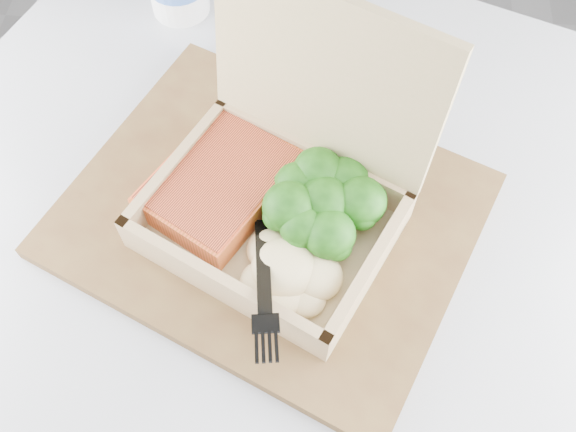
{
  "coord_description": "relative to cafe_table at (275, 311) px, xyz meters",
  "views": [
    {
      "loc": [
        0.71,
        0.22,
        1.3
      ],
      "look_at": [
        0.69,
        0.52,
        0.79
      ],
      "focal_mm": 40.0,
      "sensor_mm": 36.0,
      "label": 1
    }
  ],
  "objects": [
    {
      "name": "broccoli_pile",
      "position": [
        0.05,
        0.01,
        0.24
      ],
      "size": [
        0.11,
        0.11,
        0.04
      ],
      "primitive_type": null,
      "color": "#2B7A1B",
      "rests_on": "takeout_container"
    },
    {
      "name": "serving_tray",
      "position": [
        -0.0,
        0.02,
        0.2
      ],
      "size": [
        0.47,
        0.43,
        0.02
      ],
      "primitive_type": "cube",
      "rotation": [
        0.0,
        0.0,
        -0.4
      ],
      "color": "brown",
      "rests_on": "cafe_table"
    },
    {
      "name": "receipt",
      "position": [
        0.05,
        0.23,
        0.19
      ],
      "size": [
        0.15,
        0.18,
        0.0
      ],
      "primitive_type": "cube",
      "rotation": [
        0.0,
        0.0,
        -0.58
      ],
      "color": "white",
      "rests_on": "cafe_table"
    },
    {
      "name": "takeout_container",
      "position": [
        0.01,
        0.03,
        0.26
      ],
      "size": [
        0.28,
        0.27,
        0.21
      ],
      "rotation": [
        0.0,
        0.0,
        -0.45
      ],
      "color": "tan",
      "rests_on": "serving_tray"
    },
    {
      "name": "mashed_potatoes",
      "position": [
        0.02,
        -0.05,
        0.23
      ],
      "size": [
        0.1,
        0.08,
        0.03
      ],
      "primitive_type": "ellipsoid",
      "color": "beige",
      "rests_on": "takeout_container"
    },
    {
      "name": "cafe_table",
      "position": [
        0.0,
        0.0,
        0.0
      ],
      "size": [
        1.06,
        1.06,
        0.74
      ],
      "rotation": [
        0.0,
        0.0,
        -0.35
      ],
      "color": "black",
      "rests_on": "floor"
    },
    {
      "name": "salmon_fillet",
      "position": [
        -0.05,
        0.03,
        0.23
      ],
      "size": [
        0.16,
        0.17,
        0.03
      ],
      "primitive_type": "cube",
      "rotation": [
        0.0,
        0.0,
        -0.52
      ],
      "color": "#DA552A",
      "rests_on": "takeout_container"
    },
    {
      "name": "plastic_fork",
      "position": [
        -0.0,
        -0.03,
        0.25
      ],
      "size": [
        0.04,
        0.16,
        0.04
      ],
      "rotation": [
        0.0,
        0.0,
        3.3
      ],
      "color": "black",
      "rests_on": "mashed_potatoes"
    }
  ]
}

